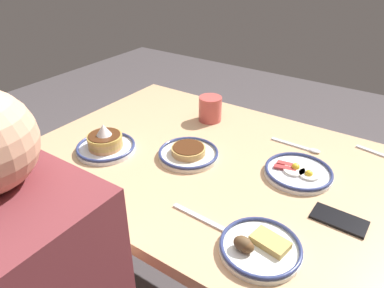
{
  "coord_description": "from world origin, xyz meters",
  "views": [
    {
      "loc": [
        -0.54,
        0.89,
        1.4
      ],
      "look_at": [
        0.07,
        -0.01,
        0.76
      ],
      "focal_mm": 32.96,
      "sensor_mm": 36.0,
      "label": 1
    }
  ],
  "objects_px": {
    "cell_phone": "(339,220)",
    "fork_near": "(204,219)",
    "plate_far_companion": "(259,247)",
    "plate_near_main": "(298,172)",
    "coffee_mug": "(211,108)",
    "plate_far_side": "(188,153)",
    "plate_center_pancakes": "(106,144)",
    "tea_spoon": "(302,147)"
  },
  "relations": [
    {
      "from": "plate_far_side",
      "to": "cell_phone",
      "type": "distance_m",
      "value": 0.53
    },
    {
      "from": "tea_spoon",
      "to": "cell_phone",
      "type": "bearing_deg",
      "value": 123.77
    },
    {
      "from": "plate_near_main",
      "to": "tea_spoon",
      "type": "distance_m",
      "value": 0.18
    },
    {
      "from": "plate_near_main",
      "to": "tea_spoon",
      "type": "height_order",
      "value": "plate_near_main"
    },
    {
      "from": "cell_phone",
      "to": "tea_spoon",
      "type": "xyz_separation_m",
      "value": [
        0.21,
        -0.32,
        0.0
      ]
    },
    {
      "from": "plate_center_pancakes",
      "to": "tea_spoon",
      "type": "relative_size",
      "value": 1.14
    },
    {
      "from": "cell_phone",
      "to": "tea_spoon",
      "type": "height_order",
      "value": "tea_spoon"
    },
    {
      "from": "plate_far_companion",
      "to": "tea_spoon",
      "type": "distance_m",
      "value": 0.55
    },
    {
      "from": "plate_near_main",
      "to": "plate_far_side",
      "type": "height_order",
      "value": "plate_far_side"
    },
    {
      "from": "plate_far_side",
      "to": "plate_center_pancakes",
      "type": "bearing_deg",
      "value": 26.15
    },
    {
      "from": "coffee_mug",
      "to": "cell_phone",
      "type": "height_order",
      "value": "coffee_mug"
    },
    {
      "from": "plate_far_side",
      "to": "fork_near",
      "type": "bearing_deg",
      "value": 131.99
    },
    {
      "from": "cell_phone",
      "to": "fork_near",
      "type": "height_order",
      "value": "cell_phone"
    },
    {
      "from": "plate_center_pancakes",
      "to": "plate_far_side",
      "type": "relative_size",
      "value": 0.99
    },
    {
      "from": "coffee_mug",
      "to": "tea_spoon",
      "type": "height_order",
      "value": "coffee_mug"
    },
    {
      "from": "plate_center_pancakes",
      "to": "tea_spoon",
      "type": "xyz_separation_m",
      "value": [
        -0.58,
        -0.41,
        -0.02
      ]
    },
    {
      "from": "plate_near_main",
      "to": "tea_spoon",
      "type": "bearing_deg",
      "value": -75.29
    },
    {
      "from": "plate_near_main",
      "to": "coffee_mug",
      "type": "height_order",
      "value": "coffee_mug"
    },
    {
      "from": "plate_center_pancakes",
      "to": "plate_far_companion",
      "type": "relative_size",
      "value": 1.04
    },
    {
      "from": "plate_far_side",
      "to": "plate_near_main",
      "type": "bearing_deg",
      "value": -163.22
    },
    {
      "from": "cell_phone",
      "to": "coffee_mug",
      "type": "bearing_deg",
      "value": -26.9
    },
    {
      "from": "plate_far_side",
      "to": "plate_far_companion",
      "type": "bearing_deg",
      "value": 146.45
    },
    {
      "from": "cell_phone",
      "to": "plate_far_companion",
      "type": "bearing_deg",
      "value": 60.0
    },
    {
      "from": "tea_spoon",
      "to": "plate_far_companion",
      "type": "bearing_deg",
      "value": 98.21
    },
    {
      "from": "plate_far_side",
      "to": "cell_phone",
      "type": "bearing_deg",
      "value": 176.03
    },
    {
      "from": "coffee_mug",
      "to": "tea_spoon",
      "type": "distance_m",
      "value": 0.41
    },
    {
      "from": "fork_near",
      "to": "cell_phone",
      "type": "bearing_deg",
      "value": -146.04
    },
    {
      "from": "coffee_mug",
      "to": "cell_phone",
      "type": "distance_m",
      "value": 0.7
    },
    {
      "from": "plate_far_side",
      "to": "fork_near",
      "type": "relative_size",
      "value": 1.06
    },
    {
      "from": "plate_far_companion",
      "to": "plate_far_side",
      "type": "relative_size",
      "value": 0.96
    },
    {
      "from": "plate_near_main",
      "to": "cell_phone",
      "type": "xyz_separation_m",
      "value": [
        -0.17,
        0.14,
        -0.01
      ]
    },
    {
      "from": "coffee_mug",
      "to": "plate_center_pancakes",
      "type": "bearing_deg",
      "value": 67.1
    },
    {
      "from": "fork_near",
      "to": "tea_spoon",
      "type": "xyz_separation_m",
      "value": [
        -0.09,
        -0.52,
        0.0
      ]
    },
    {
      "from": "plate_near_main",
      "to": "plate_center_pancakes",
      "type": "distance_m",
      "value": 0.67
    },
    {
      "from": "plate_near_main",
      "to": "plate_far_side",
      "type": "xyz_separation_m",
      "value": [
        0.36,
        0.11,
        0.0
      ]
    },
    {
      "from": "plate_far_side",
      "to": "coffee_mug",
      "type": "distance_m",
      "value": 0.31
    },
    {
      "from": "plate_far_companion",
      "to": "fork_near",
      "type": "distance_m",
      "value": 0.17
    },
    {
      "from": "coffee_mug",
      "to": "plate_far_side",
      "type": "bearing_deg",
      "value": 107.23
    },
    {
      "from": "plate_near_main",
      "to": "plate_center_pancakes",
      "type": "height_order",
      "value": "plate_center_pancakes"
    },
    {
      "from": "plate_center_pancakes",
      "to": "fork_near",
      "type": "height_order",
      "value": "plate_center_pancakes"
    },
    {
      "from": "coffee_mug",
      "to": "cell_phone",
      "type": "bearing_deg",
      "value": 151.88
    },
    {
      "from": "plate_far_companion",
      "to": "plate_center_pancakes",
      "type": "bearing_deg",
      "value": -10.79
    }
  ]
}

